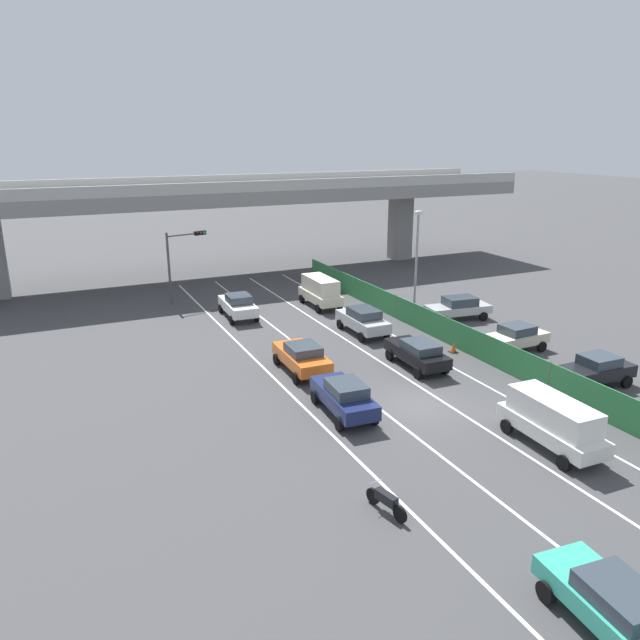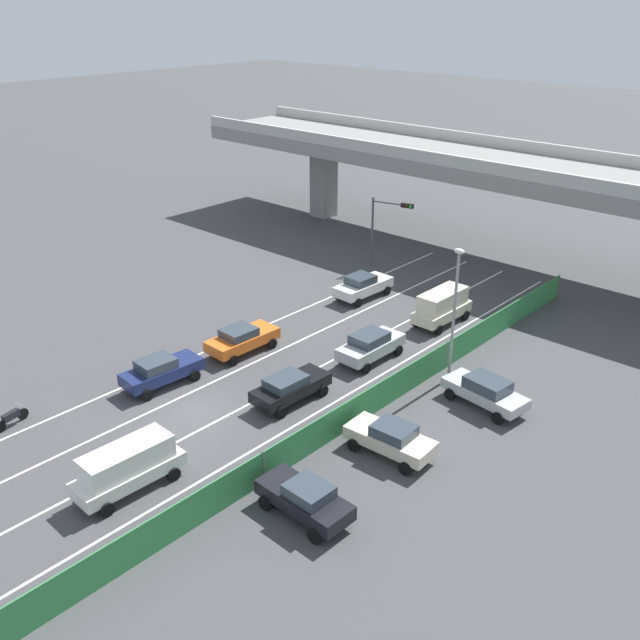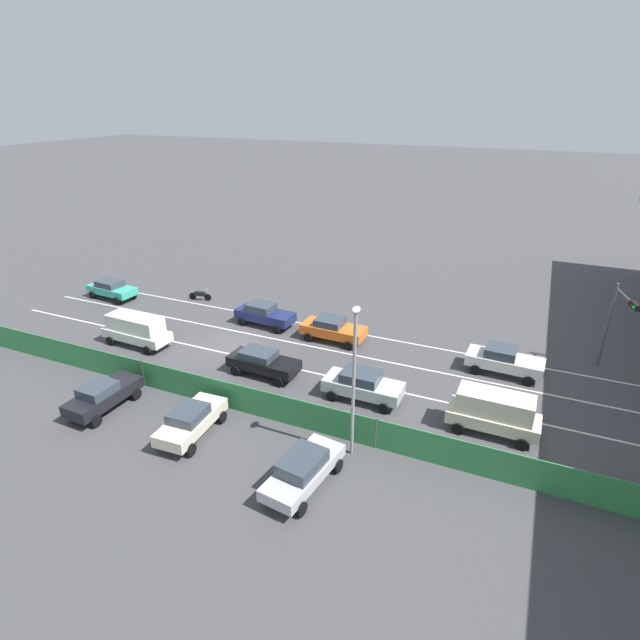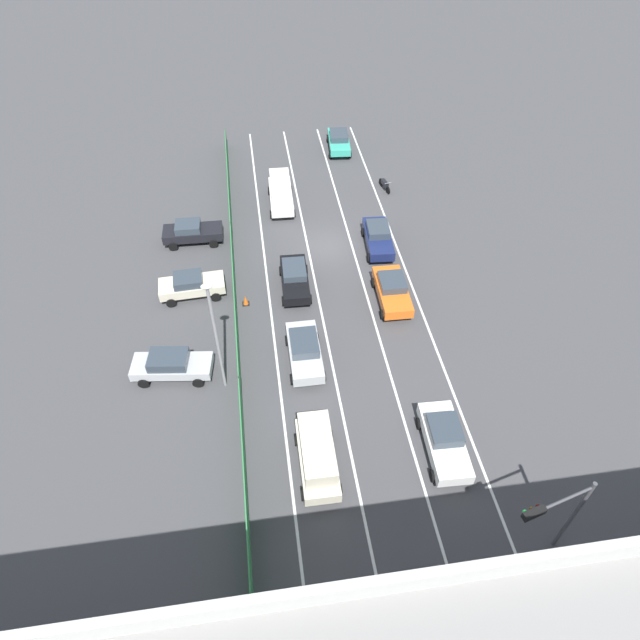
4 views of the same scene
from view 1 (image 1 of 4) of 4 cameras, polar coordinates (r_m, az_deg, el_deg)
name	(u,v)px [view 1 (image 1 of 4)]	position (r m, az deg, el deg)	size (l,w,h in m)	color
ground_plane	(412,405)	(29.65, 8.71, -8.00)	(300.00, 300.00, 0.00)	#424244
lane_line_left_edge	(278,382)	(32.08, -4.03, -5.83)	(0.14, 47.00, 0.01)	silver
lane_line_mid_left	(332,372)	(33.26, 1.15, -4.92)	(0.14, 47.00, 0.01)	silver
lane_line_mid_right	(382,363)	(34.70, 5.92, -4.05)	(0.14, 47.00, 0.01)	silver
lane_line_right_edge	(429,355)	(36.37, 10.27, -3.23)	(0.14, 47.00, 0.01)	silver
elevated_overpass	(223,198)	(55.54, -9.20, 11.35)	(58.83, 9.22, 8.81)	gray
green_fence	(460,336)	(37.37, 13.09, -1.52)	(0.10, 43.10, 1.65)	#338447
car_van_white	(552,420)	(26.98, 21.12, -8.81)	(2.08, 4.92, 2.15)	silver
car_sedan_black	(418,352)	(34.01, 9.21, -3.04)	(2.07, 4.51, 1.57)	black
car_hatchback_white	(238,305)	(43.14, -7.76, 1.43)	(2.17, 4.60, 1.72)	silver
car_sedan_silver	(363,320)	(39.33, 4.09, 0.03)	(2.04, 4.45, 1.73)	#B7BABC
car_taxi_orange	(302,356)	(32.97, -1.73, -3.45)	(2.16, 4.52, 1.64)	orange
car_van_cream	(320,290)	(45.42, 0.03, 2.83)	(2.02, 4.53, 2.25)	beige
car_taxi_teal	(616,606)	(18.80, 26.21, -23.09)	(2.28, 4.45, 1.55)	teal
car_sedan_navy	(344,396)	(28.12, 2.30, -7.18)	(2.19, 4.56, 1.68)	navy
motorcycle	(386,501)	(21.71, 6.28, -16.65)	(0.67, 1.93, 0.93)	black
parked_sedan_dark	(595,370)	(34.22, 24.57, -4.30)	(4.28, 2.02, 1.64)	black
parked_sedan_cream	(515,337)	(37.92, 17.95, -1.54)	(4.31, 2.13, 1.62)	beige
parked_wagon_silver	(459,307)	(43.42, 12.97, 1.21)	(4.70, 2.41, 1.62)	#B2B5B7
traffic_light	(182,252)	(47.31, -12.95, 6.25)	(3.28, 1.02, 5.53)	#47474C
street_lamp	(417,256)	(41.79, 9.12, 6.04)	(0.60, 0.36, 7.66)	gray
traffic_cone	(454,347)	(36.95, 12.52, -2.52)	(0.47, 0.47, 0.69)	orange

